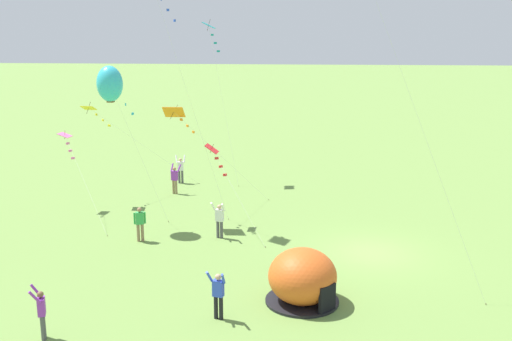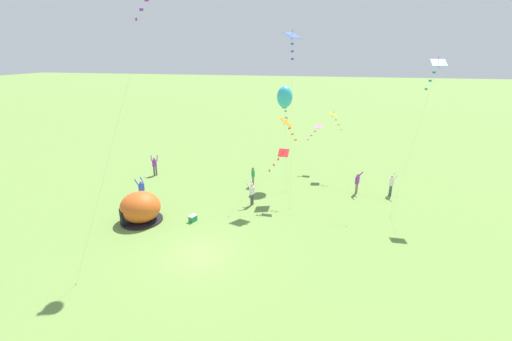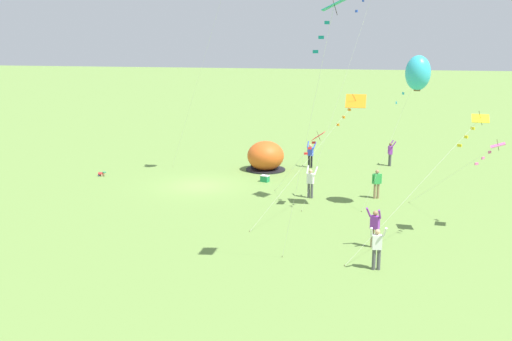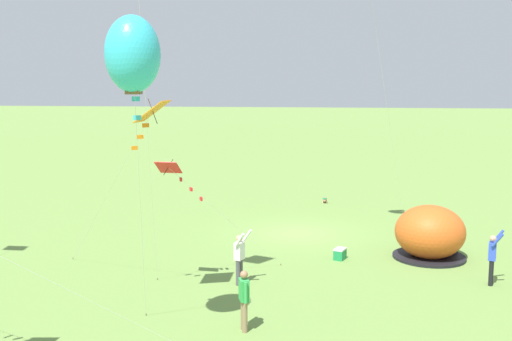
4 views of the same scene
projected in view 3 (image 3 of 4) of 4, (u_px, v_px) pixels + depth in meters
The scene contains 16 objects.
ground_plane at pixel (200, 186), 38.21m from camera, with size 300.00×300.00×0.00m, color olive.
popup_tent at pixel (266, 156), 42.46m from camera, with size 2.81×2.81×2.10m.
cooler_box at pixel (265, 178), 39.18m from camera, with size 0.53×0.62×0.44m.
toddler_crawling at pixel (102, 174), 40.76m from camera, with size 0.27×0.55×0.32m.
person_flying_kite at pixel (377, 246), 24.11m from camera, with size 0.54×0.68×1.89m.
person_strolling at pixel (310, 181), 35.05m from camera, with size 0.59×0.70×1.89m.
person_arms_raised at pixel (375, 226), 26.68m from camera, with size 0.61×0.71×1.89m.
person_watching_sky at pixel (390, 153), 43.93m from camera, with size 0.71×0.60×1.89m.
person_center_field at pixel (310, 154), 43.36m from camera, with size 0.57×0.70×1.89m.
person_far_back at pixel (377, 182), 34.96m from camera, with size 0.36×0.56×1.72m.
kite_orange at pixel (353, 104), 31.36m from camera, with size 5.31×5.14×6.35m.
kite_teal at pixel (331, 15), 21.26m from camera, with size 2.53×2.58×10.75m.
kite_pink at pixel (492, 150), 28.46m from camera, with size 4.98×4.11×4.56m.
kite_cyan at pixel (418, 73), 30.95m from camera, with size 1.40×3.24×8.35m.
kite_red at pixel (316, 140), 32.39m from camera, with size 3.80×3.39×4.34m.
kite_yellow at pixel (475, 125), 26.80m from camera, with size 5.24×5.91×6.03m.
Camera 3 is at (35.35, 11.82, 9.20)m, focal length 42.00 mm.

